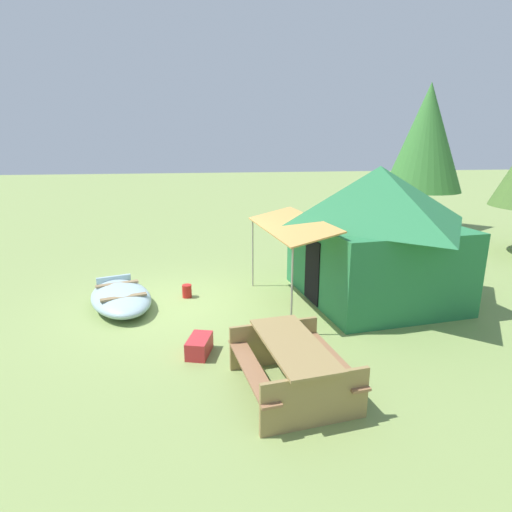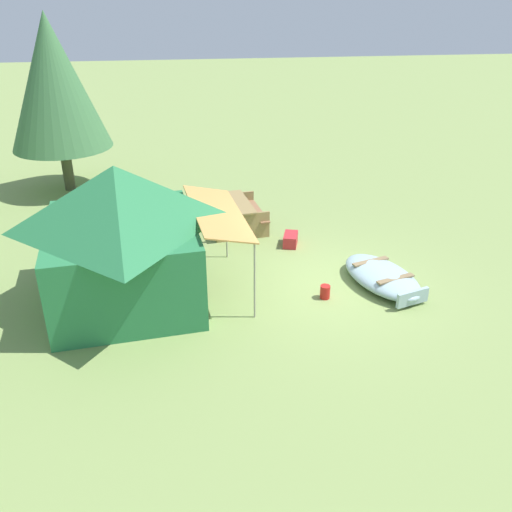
% 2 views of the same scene
% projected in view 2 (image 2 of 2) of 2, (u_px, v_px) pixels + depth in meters
% --- Properties ---
extents(ground_plane, '(80.00, 80.00, 0.00)m').
position_uv_depth(ground_plane, '(324.00, 285.00, 12.47)').
color(ground_plane, '#809752').
extents(beached_rowboat, '(2.53, 1.83, 0.43)m').
position_uv_depth(beached_rowboat, '(382.00, 276.00, 12.38)').
color(beached_rowboat, '#98B4BC').
rests_on(beached_rowboat, ground_plane).
extents(canvas_cabin_tent, '(3.95, 4.47, 2.96)m').
position_uv_depth(canvas_cabin_tent, '(121.00, 233.00, 11.30)').
color(canvas_cabin_tent, '#287643').
rests_on(canvas_cabin_tent, ground_plane).
extents(picnic_table, '(1.98, 1.67, 0.77)m').
position_uv_depth(picnic_table, '(236.00, 212.00, 15.15)').
color(picnic_table, '#957A49').
rests_on(picnic_table, ground_plane).
extents(cooler_box, '(0.67, 0.49, 0.30)m').
position_uv_depth(cooler_box, '(291.00, 240.00, 14.31)').
color(cooler_box, red).
rests_on(cooler_box, ground_plane).
extents(fuel_can, '(0.31, 0.31, 0.30)m').
position_uv_depth(fuel_can, '(325.00, 292.00, 11.92)').
color(fuel_can, red).
rests_on(fuel_can, ground_plane).
extents(pine_tree_far_center, '(3.06, 3.06, 5.41)m').
position_uv_depth(pine_tree_far_center, '(54.00, 82.00, 16.66)').
color(pine_tree_far_center, '#44462E').
rests_on(pine_tree_far_center, ground_plane).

